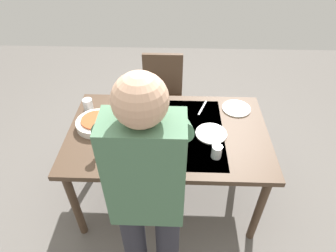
{
  "coord_description": "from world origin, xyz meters",
  "views": [
    {
      "loc": [
        -0.05,
        1.6,
        2.2
      ],
      "look_at": [
        0.0,
        0.0,
        0.82
      ],
      "focal_mm": 30.79,
      "sensor_mm": 36.0,
      "label": 1
    }
  ],
  "objects_px": {
    "wine_bottle": "(177,155)",
    "water_cup_near_left": "(217,152)",
    "water_cup_far_right": "(143,114)",
    "dinner_plate_near": "(211,133)",
    "chair_near": "(163,93)",
    "dining_table": "(168,139)",
    "person_server": "(148,196)",
    "wine_glass_left": "(98,141)",
    "water_cup_far_left": "(142,126)",
    "water_cup_near_right": "(88,105)",
    "dinner_plate_far": "(236,108)",
    "serving_bowl_pasta": "(96,123)"
  },
  "relations": [
    {
      "from": "wine_glass_left",
      "to": "water_cup_near_right",
      "type": "bearing_deg",
      "value": -68.09
    },
    {
      "from": "wine_bottle",
      "to": "dinner_plate_near",
      "type": "bearing_deg",
      "value": -127.75
    },
    {
      "from": "dinner_plate_near",
      "to": "chair_near",
      "type": "bearing_deg",
      "value": -65.04
    },
    {
      "from": "water_cup_far_left",
      "to": "dinner_plate_far",
      "type": "distance_m",
      "value": 0.8
    },
    {
      "from": "dining_table",
      "to": "water_cup_far_right",
      "type": "height_order",
      "value": "water_cup_far_right"
    },
    {
      "from": "wine_bottle",
      "to": "water_cup_near_left",
      "type": "distance_m",
      "value": 0.29
    },
    {
      "from": "dining_table",
      "to": "water_cup_far_left",
      "type": "relative_size",
      "value": 15.55
    },
    {
      "from": "water_cup_near_right",
      "to": "water_cup_far_right",
      "type": "relative_size",
      "value": 0.97
    },
    {
      "from": "person_server",
      "to": "dinner_plate_near",
      "type": "bearing_deg",
      "value": -119.58
    },
    {
      "from": "water_cup_far_right",
      "to": "water_cup_near_right",
      "type": "bearing_deg",
      "value": -12.69
    },
    {
      "from": "wine_bottle",
      "to": "dinner_plate_near",
      "type": "height_order",
      "value": "wine_bottle"
    },
    {
      "from": "water_cup_far_right",
      "to": "chair_near",
      "type": "bearing_deg",
      "value": -99.3
    },
    {
      "from": "water_cup_far_right",
      "to": "dinner_plate_near",
      "type": "bearing_deg",
      "value": 163.35
    },
    {
      "from": "dining_table",
      "to": "water_cup_near_right",
      "type": "bearing_deg",
      "value": -19.81
    },
    {
      "from": "person_server",
      "to": "wine_glass_left",
      "type": "bearing_deg",
      "value": -51.93
    },
    {
      "from": "dining_table",
      "to": "person_server",
      "type": "bearing_deg",
      "value": 83.8
    },
    {
      "from": "water_cup_near_left",
      "to": "dinner_plate_far",
      "type": "distance_m",
      "value": 0.58
    },
    {
      "from": "dining_table",
      "to": "dinner_plate_far",
      "type": "height_order",
      "value": "dinner_plate_far"
    },
    {
      "from": "dining_table",
      "to": "chair_near",
      "type": "bearing_deg",
      "value": -84.31
    },
    {
      "from": "dining_table",
      "to": "wine_glass_left",
      "type": "distance_m",
      "value": 0.55
    },
    {
      "from": "wine_bottle",
      "to": "serving_bowl_pasta",
      "type": "height_order",
      "value": "wine_bottle"
    },
    {
      "from": "serving_bowl_pasta",
      "to": "dinner_plate_far",
      "type": "bearing_deg",
      "value": -167.07
    },
    {
      "from": "chair_near",
      "to": "water_cup_far_left",
      "type": "distance_m",
      "value": 0.91
    },
    {
      "from": "dinner_plate_near",
      "to": "serving_bowl_pasta",
      "type": "bearing_deg",
      "value": -4.07
    },
    {
      "from": "wine_bottle",
      "to": "dinner_plate_near",
      "type": "distance_m",
      "value": 0.42
    },
    {
      "from": "dinner_plate_near",
      "to": "dinner_plate_far",
      "type": "height_order",
      "value": "same"
    },
    {
      "from": "person_server",
      "to": "water_cup_far_left",
      "type": "relative_size",
      "value": 17.6
    },
    {
      "from": "person_server",
      "to": "water_cup_near_right",
      "type": "distance_m",
      "value": 1.12
    },
    {
      "from": "water_cup_far_left",
      "to": "dinner_plate_far",
      "type": "xyz_separation_m",
      "value": [
        -0.74,
        -0.3,
        -0.04
      ]
    },
    {
      "from": "wine_glass_left",
      "to": "water_cup_far_left",
      "type": "bearing_deg",
      "value": -139.86
    },
    {
      "from": "person_server",
      "to": "dinner_plate_near",
      "type": "height_order",
      "value": "person_server"
    },
    {
      "from": "wine_bottle",
      "to": "water_cup_far_left",
      "type": "bearing_deg",
      "value": -52.28
    },
    {
      "from": "water_cup_far_left",
      "to": "water_cup_far_right",
      "type": "distance_m",
      "value": 0.14
    },
    {
      "from": "dinner_plate_far",
      "to": "dining_table",
      "type": "bearing_deg",
      "value": 27.82
    },
    {
      "from": "wine_bottle",
      "to": "serving_bowl_pasta",
      "type": "distance_m",
      "value": 0.73
    },
    {
      "from": "chair_near",
      "to": "water_cup_far_right",
      "type": "relative_size",
      "value": 8.41
    },
    {
      "from": "water_cup_near_right",
      "to": "dinner_plate_far",
      "type": "xyz_separation_m",
      "value": [
        -1.2,
        -0.06,
        -0.05
      ]
    },
    {
      "from": "water_cup_far_left",
      "to": "water_cup_near_left",
      "type": "bearing_deg",
      "value": 155.47
    },
    {
      "from": "dining_table",
      "to": "water_cup_near_right",
      "type": "height_order",
      "value": "water_cup_near_right"
    },
    {
      "from": "wine_bottle",
      "to": "dinner_plate_far",
      "type": "xyz_separation_m",
      "value": [
        -0.48,
        -0.64,
        -0.1
      ]
    },
    {
      "from": "dining_table",
      "to": "person_server",
      "type": "distance_m",
      "value": 0.78
    },
    {
      "from": "wine_glass_left",
      "to": "water_cup_near_right",
      "type": "distance_m",
      "value": 0.51
    },
    {
      "from": "wine_bottle",
      "to": "serving_bowl_pasta",
      "type": "bearing_deg",
      "value": -32.28
    },
    {
      "from": "wine_glass_left",
      "to": "water_cup_far_left",
      "type": "xyz_separation_m",
      "value": [
        -0.27,
        -0.23,
        -0.06
      ]
    },
    {
      "from": "dining_table",
      "to": "dinner_plate_far",
      "type": "distance_m",
      "value": 0.63
    },
    {
      "from": "wine_glass_left",
      "to": "dinner_plate_near",
      "type": "distance_m",
      "value": 0.81
    },
    {
      "from": "dining_table",
      "to": "wine_glass_left",
      "type": "height_order",
      "value": "wine_glass_left"
    },
    {
      "from": "water_cup_far_left",
      "to": "dinner_plate_near",
      "type": "height_order",
      "value": "water_cup_far_left"
    },
    {
      "from": "wine_bottle",
      "to": "dinner_plate_far",
      "type": "relative_size",
      "value": 1.29
    },
    {
      "from": "wine_glass_left",
      "to": "water_cup_far_right",
      "type": "distance_m",
      "value": 0.45
    }
  ]
}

